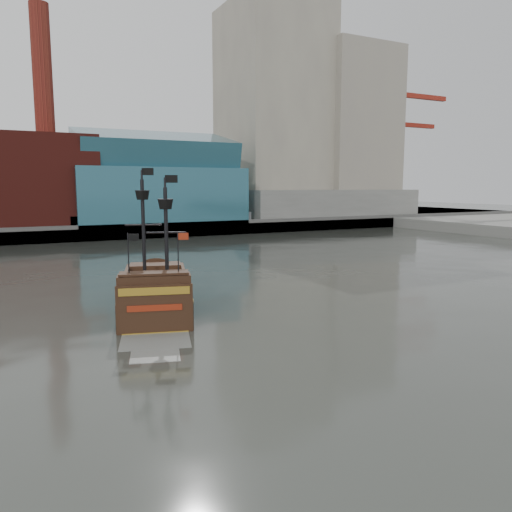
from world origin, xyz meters
TOP-DOWN VIEW (x-y plane):
  - ground at (0.00, 0.00)m, footprint 400.00×400.00m
  - promenade_far at (0.00, 92.00)m, footprint 220.00×60.00m
  - seawall at (0.00, 62.50)m, footprint 220.00×1.00m
  - skyline at (5.21, 84.56)m, footprint 149.00×45.00m
  - crane_a at (78.63, 82.00)m, footprint 22.50×4.00m
  - crane_b at (88.23, 92.00)m, footprint 19.10×4.00m
  - pirate_ship at (-6.38, 13.20)m, footprint 8.09×15.03m

SIDE VIEW (x-z plane):
  - ground at x=0.00m, z-range 0.00..0.00m
  - pirate_ship at x=-6.38m, z-range -4.41..6.37m
  - promenade_far at x=0.00m, z-range 0.00..2.00m
  - seawall at x=0.00m, z-range 0.00..2.60m
  - crane_b at x=88.23m, z-range 2.45..28.70m
  - crane_a at x=78.63m, z-range 2.99..35.24m
  - skyline at x=5.21m, z-range -6.45..55.55m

